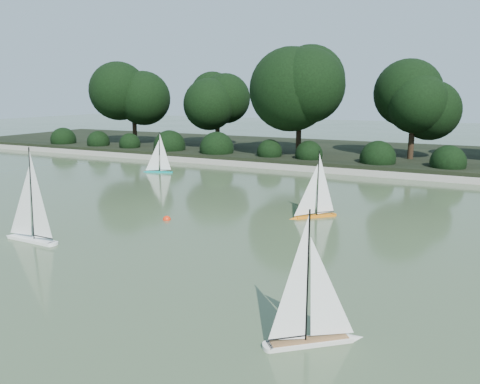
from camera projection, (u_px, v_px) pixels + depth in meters
The scene contains 10 objects.
ground at pixel (250, 268), 7.06m from camera, with size 80.00×80.00×0.00m, color #354328.
pond_coping at pixel (368, 173), 14.95m from camera, with size 40.00×0.35×0.18m, color gray.
far_bank at pixel (388, 156), 18.46m from camera, with size 40.00×8.00×0.30m, color black.
tree_line at pixel (422, 91), 16.04m from camera, with size 26.31×3.93×4.39m.
shrub_hedge at pixel (374, 158), 15.67m from camera, with size 29.10×1.10×1.10m.
sailboat_white_a at pixel (27, 225), 8.34m from camera, with size 1.31×0.24×1.79m.
sailboat_white_b at pixel (318, 322), 4.90m from camera, with size 0.98×0.83×1.56m.
sailboat_orange at pixel (312, 207), 9.88m from camera, with size 0.89×0.87×1.51m.
sailboat_teal at pixel (156, 166), 15.52m from camera, with size 1.04×0.45×1.43m.
race_buoy at pixel (167, 220), 9.76m from camera, with size 0.17×0.17×0.17m, color red.
Camera 1 is at (2.79, -6.05, 2.59)m, focal length 35.00 mm.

